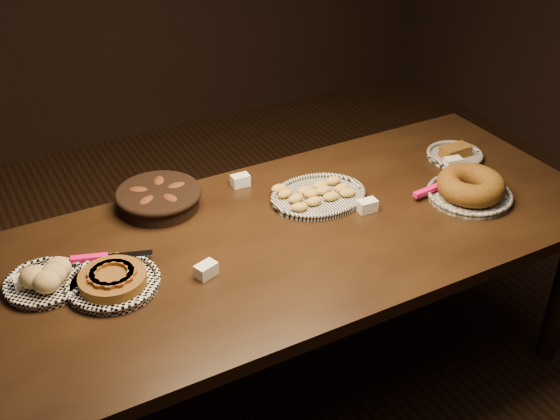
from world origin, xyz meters
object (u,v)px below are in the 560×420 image
apple_tart_plate (113,281)px  buffet_table (284,251)px  madeleine_platter (317,195)px  bundt_cake_plate (470,188)px

apple_tart_plate → buffet_table: bearing=23.9°
apple_tart_plate → madeleine_platter: 0.85m
apple_tart_plate → madeleine_platter: size_ratio=0.88×
buffet_table → bundt_cake_plate: bearing=-9.5°
buffet_table → bundt_cake_plate: size_ratio=6.55×
apple_tart_plate → bundt_cake_plate: (1.35, -0.13, 0.02)m
madeleine_platter → bundt_cake_plate: size_ratio=1.01×
buffet_table → bundt_cake_plate: bundt_cake_plate is taller
apple_tart_plate → madeleine_platter: apple_tart_plate is taller
apple_tart_plate → madeleine_platter: bearing=34.0°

